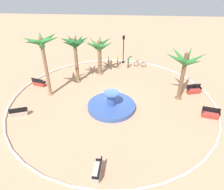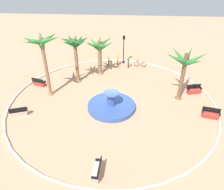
{
  "view_description": "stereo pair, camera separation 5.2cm",
  "coord_description": "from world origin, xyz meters",
  "views": [
    {
      "loc": [
        -1.27,
        18.84,
        12.8
      ],
      "look_at": [
        -0.01,
        0.37,
        1.0
      ],
      "focal_mm": 34.75,
      "sensor_mm": 36.0,
      "label": 1
    },
    {
      "loc": [
        -1.33,
        18.83,
        12.8
      ],
      "look_at": [
        -0.01,
        0.37,
        1.0
      ],
      "focal_mm": 34.75,
      "sensor_mm": 36.0,
      "label": 2
    }
  ],
  "objects": [
    {
      "name": "bench_southeast",
      "position": [
        -8.91,
        -2.23,
        0.35
      ],
      "size": [
        1.67,
        0.87,
        1.0
      ],
      "color": "#B73D33",
      "rests_on": "ground"
    },
    {
      "name": "person_cyclist_helmet",
      "position": [
        -1.61,
        -8.34,
        0.93
      ],
      "size": [
        0.25,
        0.52,
        1.65
      ],
      "color": "#33333D",
      "rests_on": "ground"
    },
    {
      "name": "bench_west",
      "position": [
        8.65,
        3.08,
        0.35
      ],
      "size": [
        1.68,
        1.0,
        1.0
      ],
      "color": "beige",
      "rests_on": "ground"
    },
    {
      "name": "palm_tree_near_fountain",
      "position": [
        1.99,
        -6.25,
        3.44
      ],
      "size": [
        3.72,
        3.86,
        4.64
      ],
      "color": "brown",
      "rests_on": "ground"
    },
    {
      "name": "lamppost",
      "position": [
        -0.88,
        -9.8,
        2.39
      ],
      "size": [
        0.32,
        0.32,
        4.08
      ],
      "color": "black",
      "rests_on": "ground"
    },
    {
      "name": "plaza_curb",
      "position": [
        0.0,
        0.0,
        0.1
      ],
      "size": [
        21.19,
        21.19,
        0.2
      ],
      "primitive_type": "torus",
      "color": "silver",
      "rests_on": "ground"
    },
    {
      "name": "ground_plane",
      "position": [
        0.0,
        0.0,
        0.0
      ],
      "size": [
        80.0,
        80.0,
        0.0
      ],
      "primitive_type": "plane",
      "color": "tan"
    },
    {
      "name": "bicycle_by_lamppost",
      "position": [
        1.16,
        -9.26,
        0.38
      ],
      "size": [
        0.44,
        1.72,
        0.94
      ],
      "color": "black",
      "rests_on": "ground"
    },
    {
      "name": "bench_east",
      "position": [
        8.78,
        -2.67,
        0.35
      ],
      "size": [
        1.68,
        0.95,
        1.0
      ],
      "color": "#B73D33",
      "rests_on": "ground"
    },
    {
      "name": "palm_tree_by_curb",
      "position": [
        4.41,
        -3.97,
        4.43
      ],
      "size": [
        3.38,
        3.37,
        5.6
      ],
      "color": "brown",
      "rests_on": "ground"
    },
    {
      "name": "person_cyclist_photo",
      "position": [
        -0.13,
        -8.95,
        0.91
      ],
      "size": [
        0.22,
        0.53,
        1.63
      ],
      "color": "#33333D",
      "rests_on": "ground"
    },
    {
      "name": "bench_north",
      "position": [
        -9.4,
        2.08,
        0.35
      ],
      "size": [
        1.67,
        0.84,
        1.0
      ],
      "color": "#B73D33",
      "rests_on": "ground"
    },
    {
      "name": "palm_tree_mid_plaza",
      "position": [
        -7.01,
        -1.07,
        4.03
      ],
      "size": [
        4.27,
        4.07,
        5.35
      ],
      "color": "brown",
      "rests_on": "ground"
    },
    {
      "name": "bicycle_red_frame",
      "position": [
        -3.22,
        -8.76,
        0.38
      ],
      "size": [
        1.71,
        0.46,
        0.94
      ],
      "color": "black",
      "rests_on": "ground"
    },
    {
      "name": "bench_southwest",
      "position": [
        0.39,
        9.17,
        0.35
      ],
      "size": [
        0.57,
        1.62,
        1.0
      ],
      "color": "beige",
      "rests_on": "ground"
    },
    {
      "name": "fountain",
      "position": [
        -0.02,
        1.24,
        0.28
      ],
      "size": [
        4.75,
        4.75,
        1.85
      ],
      "color": "#38569E",
      "rests_on": "ground"
    },
    {
      "name": "palm_tree_far_side",
      "position": [
        6.85,
        -0.83,
        5.3
      ],
      "size": [
        3.76,
        3.55,
        6.7
      ],
      "color": "#8E6B4C",
      "rests_on": "ground"
    }
  ]
}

